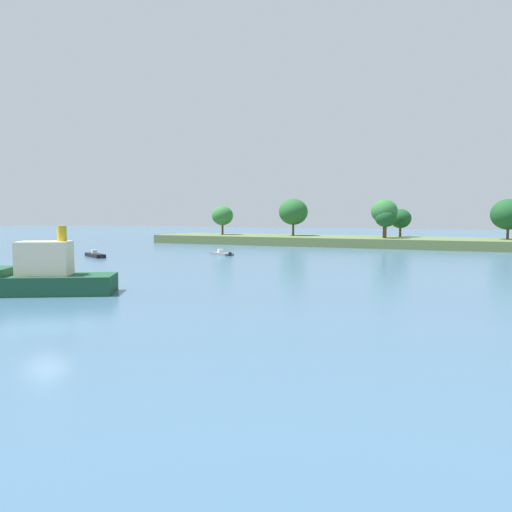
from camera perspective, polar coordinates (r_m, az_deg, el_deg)
The scene contains 5 objects.
ground_plane at distance 31.34m, azimuth -21.76°, elevation -7.10°, with size 400.00×400.00×0.00m, color #3D607F.
treeline_island at distance 104.91m, azimuth 9.07°, elevation 2.36°, with size 72.62×15.94×9.23m.
small_motorboat at distance 78.88m, azimuth -16.93°, elevation 0.09°, with size 5.41×4.04×1.00m.
fishing_skiff at distance 79.28m, azimuth -3.71°, elevation 0.26°, with size 4.44×3.45×0.85m.
tugboat at distance 43.99m, azimuth -22.36°, elevation -2.04°, with size 11.44×8.53×5.25m.
Camera 1 is at (22.08, -21.38, 6.16)m, focal length 37.16 mm.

